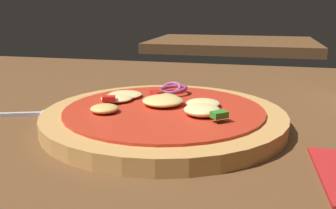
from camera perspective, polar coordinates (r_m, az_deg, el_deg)
dining_table at (r=0.45m, az=-6.61°, el=-5.37°), size 1.28×1.00×0.04m
pizza at (r=0.44m, az=-0.65°, el=-1.73°), size 0.29×0.29×0.03m
fork at (r=0.52m, az=-22.76°, el=-1.45°), size 0.18×0.07×0.01m
background_table at (r=1.57m, az=9.94°, el=9.16°), size 0.66×0.48×0.04m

